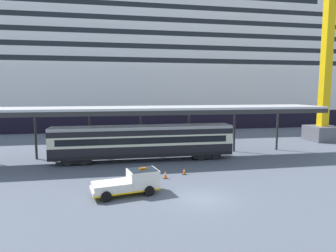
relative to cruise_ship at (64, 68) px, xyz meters
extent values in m
plane|color=#515867|center=(17.51, -50.82, -13.23)|extent=(400.00, 400.00, 0.00)
cube|color=black|center=(-0.01, 0.01, -11.31)|extent=(162.32, 24.51, 3.84)
cube|color=silver|center=(-0.01, 0.01, -4.91)|extent=(162.32, 24.51, 8.95)
cube|color=silver|center=(-0.01, 0.01, 0.96)|extent=(149.33, 22.55, 2.79)
cube|color=black|center=(-0.01, -11.22, 1.10)|extent=(142.84, 0.12, 1.00)
cube|color=silver|center=(-0.01, 0.01, 3.74)|extent=(143.36, 21.65, 2.79)
cube|color=black|center=(-0.01, -10.76, 3.88)|extent=(137.13, 0.12, 1.00)
cube|color=silver|center=(-0.01, 0.01, 6.53)|extent=(137.39, 20.75, 2.79)
cube|color=black|center=(-0.01, -10.31, 6.67)|extent=(131.41, 0.12, 1.00)
cube|color=silver|center=(-0.01, 0.01, 9.31)|extent=(131.41, 19.84, 2.79)
cube|color=black|center=(-0.01, -9.86, 9.45)|extent=(125.70, 0.12, 1.00)
cube|color=silver|center=(-0.01, 0.01, 12.10)|extent=(125.44, 18.94, 2.79)
cube|color=black|center=(-0.01, -9.41, 12.24)|extent=(119.99, 0.12, 1.00)
cube|color=silver|center=(-0.01, 0.01, 14.88)|extent=(119.47, 18.04, 2.79)
cube|color=#BCBCBC|center=(14.39, -37.37, -7.10)|extent=(43.77, 6.10, 0.25)
cube|color=#2A2A2A|center=(14.39, -40.32, -7.47)|extent=(43.77, 0.20, 0.50)
cylinder|color=#2A2A2A|center=(1.88, -34.72, -10.22)|extent=(0.28, 0.28, 6.00)
cylinder|color=#2A2A2A|center=(8.13, -34.72, -10.22)|extent=(0.28, 0.28, 6.00)
cylinder|color=#2A2A2A|center=(14.39, -34.72, -10.22)|extent=(0.28, 0.28, 6.00)
cylinder|color=#2A2A2A|center=(20.64, -34.72, -10.22)|extent=(0.28, 0.28, 6.00)
cylinder|color=#2A2A2A|center=(26.89, -34.72, -10.22)|extent=(0.28, 0.28, 6.00)
cylinder|color=#2A2A2A|center=(33.14, -34.72, -10.22)|extent=(0.28, 0.28, 6.00)
cube|color=black|center=(14.39, -37.87, -12.38)|extent=(20.74, 2.80, 0.40)
cube|color=black|center=(14.39, -37.87, -11.73)|extent=(20.74, 2.80, 0.90)
cube|color=beige|center=(14.39, -37.87, -10.68)|extent=(20.74, 2.80, 1.20)
cube|color=black|center=(14.39, -39.24, -10.63)|extent=(19.08, 0.08, 0.72)
cube|color=black|center=(14.39, -37.87, -9.78)|extent=(20.74, 2.80, 0.60)
cube|color=#A5A5A5|center=(14.39, -37.87, -9.30)|extent=(20.74, 2.69, 0.36)
cube|color=black|center=(6.92, -37.87, -12.78)|extent=(3.20, 2.35, 0.50)
cylinder|color=black|center=(6.02, -39.05, -12.81)|extent=(0.84, 0.12, 0.84)
cylinder|color=black|center=(7.82, -39.05, -12.81)|extent=(0.84, 0.12, 0.84)
cube|color=black|center=(21.85, -37.87, -12.78)|extent=(3.20, 2.35, 0.50)
cylinder|color=black|center=(20.95, -39.05, -12.81)|extent=(0.84, 0.12, 0.84)
cylinder|color=black|center=(22.75, -39.05, -12.81)|extent=(0.84, 0.12, 0.84)
cube|color=silver|center=(11.85, -48.89, -12.65)|extent=(5.50, 3.02, 0.36)
cube|color=#F2B20C|center=(11.85, -48.89, -12.78)|extent=(5.50, 3.04, 0.12)
cube|color=silver|center=(13.28, -48.59, -11.92)|extent=(2.63, 2.35, 1.10)
cube|color=#19232D|center=(13.28, -48.59, -11.57)|extent=(2.41, 2.23, 0.44)
cube|color=orange|center=(13.28, -48.59, -11.29)|extent=(0.59, 0.31, 0.16)
cube|color=silver|center=(10.83, -49.10, -12.29)|extent=(3.24, 2.48, 0.36)
cylinder|color=black|center=(13.27, -47.57, -12.83)|extent=(0.83, 0.41, 0.80)
cylinder|color=black|center=(13.68, -49.52, -12.83)|extent=(0.83, 0.41, 0.80)
cylinder|color=black|center=(10.02, -48.25, -12.83)|extent=(0.83, 0.41, 0.80)
cylinder|color=black|center=(10.43, -50.21, -12.83)|extent=(0.83, 0.41, 0.80)
cube|color=black|center=(15.69, -45.22, -13.21)|extent=(0.36, 0.36, 0.04)
cone|color=#EA590F|center=(15.69, -45.22, -12.81)|extent=(0.30, 0.30, 0.75)
cylinder|color=white|center=(15.69, -45.22, -12.78)|extent=(0.17, 0.17, 0.10)
cube|color=black|center=(17.73, -44.24, -13.21)|extent=(0.36, 0.36, 0.04)
cone|color=#EA590F|center=(17.73, -44.24, -12.86)|extent=(0.30, 0.30, 0.66)
cylinder|color=white|center=(17.73, -44.24, -12.82)|extent=(0.17, 0.17, 0.09)
cube|color=#595960|center=(44.60, -28.99, -12.03)|extent=(4.40, 4.40, 2.40)
cube|color=#E5B20C|center=(44.60, -28.99, 4.57)|extent=(1.30, 1.30, 30.78)
camera|label=1|loc=(11.16, -71.43, -5.12)|focal=31.45mm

